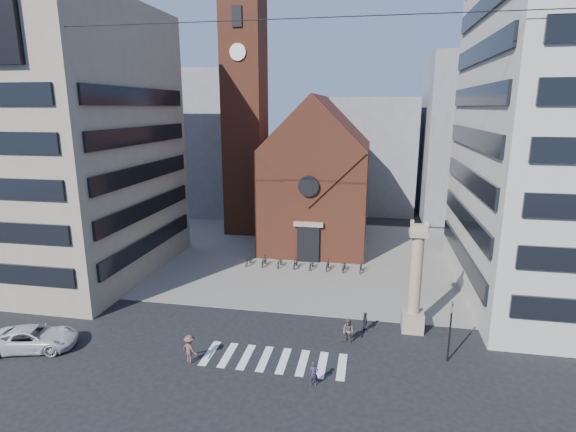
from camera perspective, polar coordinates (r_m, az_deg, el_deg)
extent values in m
plane|color=black|center=(34.40, -1.60, -15.14)|extent=(120.00, 120.00, 0.00)
cube|color=gray|center=(51.59, 2.90, -5.05)|extent=(46.00, 30.00, 0.05)
cube|color=brown|center=(55.83, 3.82, 2.73)|extent=(12.00, 16.00, 12.00)
cube|color=#5B201D|center=(55.41, 3.97, 8.91)|extent=(12.00, 15.40, 12.00)
cube|color=brown|center=(47.16, 2.75, 8.09)|extent=(11.76, 0.50, 11.76)
cylinder|color=black|center=(47.19, 2.62, 3.81)|extent=(2.20, 0.30, 2.20)
cube|color=black|center=(48.96, 2.58, -3.66)|extent=(2.40, 0.30, 4.00)
cube|color=gray|center=(48.28, 2.60, -1.07)|extent=(3.20, 0.40, 0.50)
cube|color=brown|center=(59.78, -5.46, 12.10)|extent=(5.00, 5.00, 30.00)
cylinder|color=white|center=(57.62, -6.41, 20.00)|extent=(2.00, 0.20, 2.00)
cube|color=black|center=(58.20, -6.52, 23.91)|extent=(1.20, 0.20, 2.40)
cube|color=gray|center=(49.98, -27.25, 8.08)|extent=(18.00, 20.00, 26.00)
cube|color=gray|center=(74.53, -10.30, 9.17)|extent=(16.00, 14.00, 22.00)
cube|color=gray|center=(74.82, 10.34, 7.64)|extent=(14.00, 12.00, 18.00)
cube|color=gray|center=(73.24, 23.19, 9.01)|extent=(16.00, 14.00, 24.00)
cube|color=gray|center=(36.26, 15.51, -12.74)|extent=(1.60, 1.60, 1.50)
cylinder|color=gray|center=(34.79, 15.91, -7.18)|extent=(0.90, 0.90, 6.00)
cube|color=gray|center=(33.81, 16.26, -2.10)|extent=(1.30, 1.30, 0.40)
cube|color=gray|center=(33.71, 16.30, -1.45)|extent=(1.20, 0.50, 0.55)
sphere|color=gray|center=(33.71, 17.26, -1.08)|extent=(0.56, 0.56, 0.56)
cube|color=gray|center=(33.56, 15.50, -0.76)|extent=(0.25, 0.15, 0.35)
cylinder|color=black|center=(32.54, 19.81, -14.31)|extent=(0.12, 0.12, 3.50)
imported|color=black|center=(31.61, 20.12, -10.85)|extent=(0.13, 0.16, 0.80)
imported|color=silver|center=(37.16, -29.64, -13.34)|extent=(6.34, 4.14, 1.62)
imported|color=#2C2737|center=(28.96, 3.29, -19.38)|extent=(0.62, 0.44, 1.58)
imported|color=#554D44|center=(33.48, 7.65, -14.30)|extent=(1.15, 1.11, 1.88)
imported|color=#232229|center=(35.34, 9.76, -13.12)|extent=(0.56, 0.95, 1.53)
imported|color=brown|center=(31.66, -12.36, -16.17)|extent=(1.46, 1.20, 1.97)
imported|color=black|center=(48.61, -5.02, -5.63)|extent=(0.81, 1.94, 1.00)
imported|color=black|center=(48.18, -3.06, -5.71)|extent=(0.66, 1.88, 1.11)
imported|color=black|center=(47.84, -1.07, -5.90)|extent=(0.81, 1.94, 1.00)
imported|color=black|center=(47.52, 0.95, -5.97)|extent=(0.66, 1.88, 1.11)
imported|color=black|center=(47.30, 3.00, -6.15)|extent=(0.81, 1.94, 1.00)
imported|color=black|center=(47.10, 5.06, -6.20)|extent=(0.66, 1.88, 1.11)
imported|color=black|center=(47.00, 7.14, -6.37)|extent=(0.81, 1.94, 1.00)
imported|color=black|center=(46.92, 9.23, -6.41)|extent=(0.66, 1.88, 1.11)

